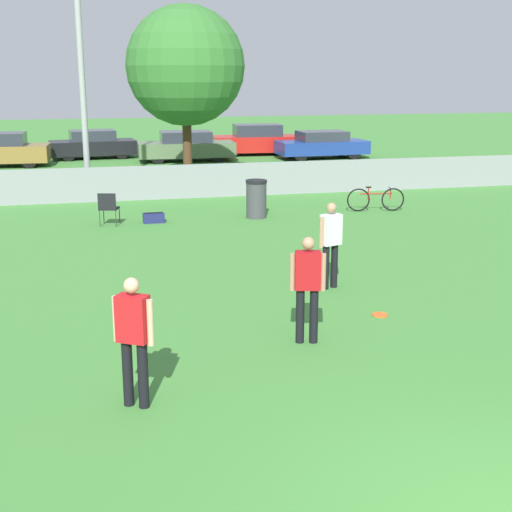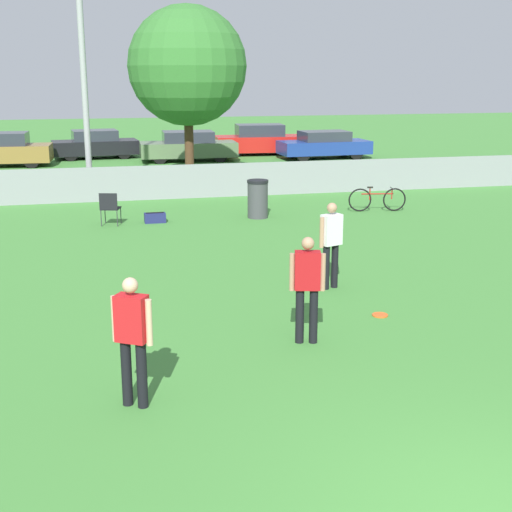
{
  "view_description": "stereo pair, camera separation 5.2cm",
  "coord_description": "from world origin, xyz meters",
  "views": [
    {
      "loc": [
        -3.59,
        -4.81,
        4.01
      ],
      "look_at": [
        -0.93,
        6.27,
        1.05
      ],
      "focal_mm": 50.0,
      "sensor_mm": 36.0,
      "label": 1
    },
    {
      "loc": [
        -3.53,
        -4.82,
        4.01
      ],
      "look_at": [
        -0.93,
        6.27,
        1.05
      ],
      "focal_mm": 50.0,
      "sensor_mm": 36.0,
      "label": 2
    }
  ],
  "objects": [
    {
      "name": "fence_backline",
      "position": [
        0.0,
        18.0,
        0.55
      ],
      "size": [
        23.21,
        0.07,
        1.21
      ],
      "color": "gray",
      "rests_on": "ground_plane"
    },
    {
      "name": "gear_bag_sideline",
      "position": [
        -1.87,
        14.4,
        0.13
      ],
      "size": [
        0.57,
        0.31,
        0.28
      ],
      "color": "navy",
      "rests_on": "ground_plane"
    },
    {
      "name": "player_thrower_red",
      "position": [
        -3.14,
        3.37,
        0.94
      ],
      "size": [
        0.47,
        0.39,
        1.65
      ],
      "rotation": [
        0.0,
        0.0,
        -0.55
      ],
      "color": "black",
      "rests_on": "ground_plane"
    },
    {
      "name": "light_pole",
      "position": [
        -3.54,
        19.21,
        5.81
      ],
      "size": [
        0.9,
        0.36,
        10.05
      ],
      "color": "#9E9EA3",
      "rests_on": "ground_plane"
    },
    {
      "name": "folding_chair_sideline",
      "position": [
        -3.06,
        14.28,
        0.52
      ],
      "size": [
        0.59,
        0.59,
        0.89
      ],
      "rotation": [
        0.0,
        0.0,
        2.87
      ],
      "color": "#333338",
      "rests_on": "ground_plane"
    },
    {
      "name": "parked_car_red",
      "position": [
        4.73,
        29.66,
        0.7
      ],
      "size": [
        4.45,
        1.94,
        1.48
      ],
      "rotation": [
        0.0,
        0.0,
        -0.05
      ],
      "color": "black",
      "rests_on": "ground_plane"
    },
    {
      "name": "frisbee_disc",
      "position": [
        1.12,
        5.81,
        0.01
      ],
      "size": [
        0.27,
        0.27,
        0.03
      ],
      "color": "#E5591E",
      "rests_on": "ground_plane"
    },
    {
      "name": "bicycle_sideline",
      "position": [
        4.67,
        14.52,
        0.35
      ],
      "size": [
        1.7,
        0.45,
        0.73
      ],
      "rotation": [
        0.0,
        0.0,
        -0.16
      ],
      "color": "black",
      "rests_on": "ground_plane"
    },
    {
      "name": "parked_car_tan",
      "position": [
        -7.12,
        27.8,
        0.71
      ],
      "size": [
        4.11,
        2.0,
        1.46
      ],
      "rotation": [
        0.0,
        0.0,
        -0.06
      ],
      "color": "black",
      "rests_on": "ground_plane"
    },
    {
      "name": "player_receiver_white",
      "position": [
        0.81,
        7.51,
        0.94
      ],
      "size": [
        0.51,
        0.34,
        1.65
      ],
      "rotation": [
        0.0,
        0.0,
        0.35
      ],
      "color": "black",
      "rests_on": "ground_plane"
    },
    {
      "name": "trash_bin",
      "position": [
        1.02,
        14.4,
        0.54
      ],
      "size": [
        0.6,
        0.6,
        1.07
      ],
      "color": "#3F3F44",
      "rests_on": "ground_plane"
    },
    {
      "name": "tree_near_pole",
      "position": [
        -0.04,
        20.44,
        4.18
      ],
      "size": [
        4.11,
        4.11,
        6.25
      ],
      "color": "#4C331E",
      "rests_on": "ground_plane"
    },
    {
      "name": "player_defender_red",
      "position": [
        -0.46,
        4.92,
        0.94
      ],
      "size": [
        0.52,
        0.31,
        1.65
      ],
      "rotation": [
        0.0,
        0.0,
        -0.25
      ],
      "color": "black",
      "rests_on": "ground_plane"
    },
    {
      "name": "parked_car_dark",
      "position": [
        -3.2,
        29.95,
        0.65
      ],
      "size": [
        4.09,
        2.1,
        1.33
      ],
      "rotation": [
        0.0,
        0.0,
        0.1
      ],
      "color": "black",
      "rests_on": "ground_plane"
    },
    {
      "name": "parked_car_blue",
      "position": [
        7.32,
        27.38,
        0.65
      ],
      "size": [
        4.32,
        1.94,
        1.29
      ],
      "rotation": [
        0.0,
        0.0,
        0.04
      ],
      "color": "black",
      "rests_on": "ground_plane"
    },
    {
      "name": "parked_car_olive",
      "position": [
        0.94,
        27.89,
        0.67
      ],
      "size": [
        4.43,
        1.94,
        1.36
      ],
      "rotation": [
        0.0,
        0.0,
        -0.03
      ],
      "color": "black",
      "rests_on": "ground_plane"
    }
  ]
}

